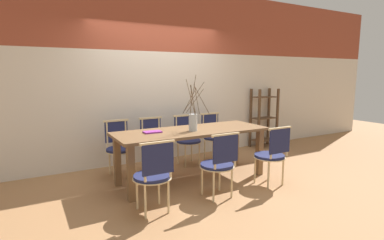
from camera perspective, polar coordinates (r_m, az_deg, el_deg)
name	(u,v)px	position (r m, az deg, el deg)	size (l,w,h in m)	color
ground_plane	(192,179)	(4.71, 0.00, -11.24)	(16.00, 16.00, 0.00)	#9E7047
wall_rear	(157,75)	(5.61, -6.61, 8.58)	(12.00, 0.06, 3.20)	beige
dining_table	(192,137)	(4.53, 0.00, -3.26)	(2.33, 0.85, 0.78)	brown
chair_near_leftend	(154,174)	(3.52, -7.33, -10.08)	(0.46, 0.46, 0.88)	#1E234C
chair_near_left	(219,162)	(3.93, 5.17, -8.03)	(0.46, 0.46, 0.88)	#1E234C
chair_near_center	(272,153)	(4.50, 14.98, -6.14)	(0.46, 0.46, 0.88)	#1E234C
chair_far_leftend	(119,146)	(4.93, -13.70, -4.79)	(0.46, 0.46, 0.88)	#1E234C
chair_far_left	(154,142)	(5.11, -7.27, -4.12)	(0.46, 0.46, 0.88)	#1E234C
chair_far_center	(187,138)	(5.38, -0.91, -3.41)	(0.46, 0.46, 0.88)	#1E234C
chair_far_right	(214,135)	(5.66, 4.17, -2.81)	(0.46, 0.46, 0.88)	#1E234C
vase_centerpiece	(193,121)	(4.40, 0.20, -0.16)	(0.34, 0.45, 0.82)	#B2BCC1
book_stack	(152,132)	(4.32, -7.55, -2.27)	(0.26, 0.16, 0.02)	#842D8C
shelving_rack	(264,118)	(6.82, 13.53, 0.34)	(0.57, 0.32, 1.29)	#513823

